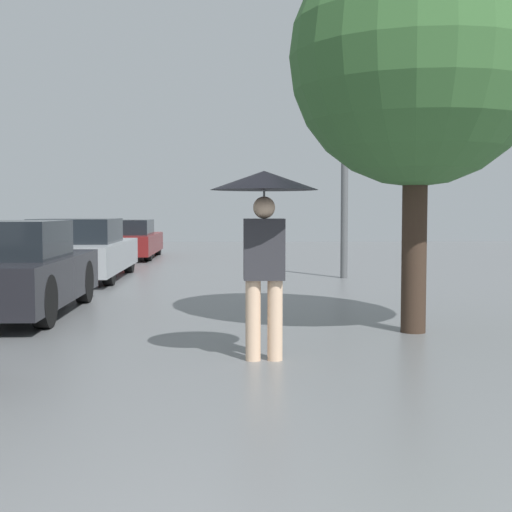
# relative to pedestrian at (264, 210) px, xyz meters

# --- Properties ---
(pedestrian) EXTENTS (1.01, 1.01, 1.77)m
(pedestrian) POSITION_rel_pedestrian_xyz_m (0.00, 0.00, 0.00)
(pedestrian) COLOR beige
(pedestrian) RESTS_ON ground_plane
(parked_car_second) EXTENTS (1.70, 3.84, 1.27)m
(parked_car_second) POSITION_rel_pedestrian_xyz_m (-3.28, 3.07, -0.82)
(parked_car_second) COLOR black
(parked_car_second) RESTS_ON ground_plane
(parked_car_third) EXTENTS (1.82, 4.46, 1.24)m
(parked_car_third) POSITION_rel_pedestrian_xyz_m (-3.36, 8.13, -0.82)
(parked_car_third) COLOR #9EA3A8
(parked_car_third) RESTS_ON ground_plane
(parked_car_farthest) EXTENTS (1.87, 4.44, 1.13)m
(parked_car_farthest) POSITION_rel_pedestrian_xyz_m (-3.35, 14.56, -0.87)
(parked_car_farthest) COLOR maroon
(parked_car_farthest) RESTS_ON ground_plane
(tree) EXTENTS (2.89, 2.89, 4.56)m
(tree) POSITION_rel_pedestrian_xyz_m (1.80, 1.47, 1.70)
(tree) COLOR #38281E
(tree) RESTS_ON ground_plane
(street_lamp) EXTENTS (0.25, 0.25, 4.11)m
(street_lamp) POSITION_rel_pedestrian_xyz_m (2.10, 8.07, 0.85)
(street_lamp) COLOR #515456
(street_lamp) RESTS_ON ground_plane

